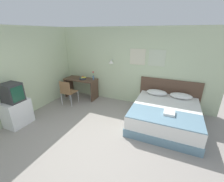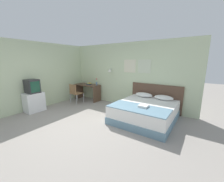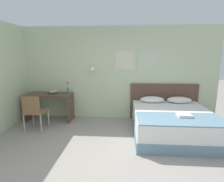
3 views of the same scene
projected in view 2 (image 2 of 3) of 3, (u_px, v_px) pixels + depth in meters
The scene contains 15 objects.
ground_plane at pixel (78, 126), 4.12m from camera, with size 24.00×24.00×0.00m, color gray.
wall_back at pixel (123, 75), 5.94m from camera, with size 5.96×0.31×2.65m.
wall_left at pixel (24, 77), 5.12m from camera, with size 0.06×5.59×2.65m.
bed at pixel (145, 112), 4.48m from camera, with size 1.79×1.98×0.57m.
headboard at pixel (155, 98), 5.25m from camera, with size 1.91×0.06×1.05m.
pillow_left at pixel (144, 95), 5.21m from camera, with size 0.65×0.36×0.16m.
pillow_right at pixel (164, 98), 4.81m from camera, with size 0.65×0.36×0.16m.
throw_blanket at pixel (138, 108), 3.95m from camera, with size 1.73×0.79×0.02m.
folded_towel_near_foot at pixel (143, 106), 3.99m from camera, with size 0.26×0.26×0.06m.
desk at pixel (88, 89), 6.79m from camera, with size 1.26×0.57×0.78m.
desk_chair at pixel (75, 92), 6.24m from camera, with size 0.46×0.46×0.89m.
fruit_bowl at pixel (89, 84), 6.64m from camera, with size 0.27×0.26×0.11m.
flower_vase at pixel (97, 83), 6.48m from camera, with size 0.06×0.06×0.33m.
tv_stand at pixel (34, 102), 5.25m from camera, with size 0.48×0.65×0.73m.
television at pixel (32, 86), 5.12m from camera, with size 0.47×0.40×0.51m.
Camera 2 is at (3.00, -2.56, 1.89)m, focal length 22.00 mm.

